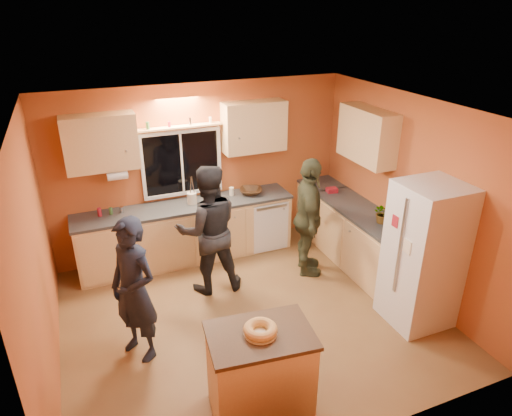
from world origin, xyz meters
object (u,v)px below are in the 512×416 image
person_left (134,291)px  person_right (308,218)px  refrigerator (424,256)px  person_center (208,230)px  island (260,372)px

person_left → person_right: size_ratio=0.96×
refrigerator → person_center: refrigerator is taller
person_right → island: bearing=163.7°
island → person_left: bearing=133.6°
island → person_right: person_right is taller
refrigerator → person_right: size_ratio=1.04×
person_center → person_right: bearing=-179.7°
person_center → person_right: (1.41, -0.14, -0.03)m
person_left → person_right: person_right is taller
person_right → person_center: bearing=105.9°
refrigerator → person_left: 3.34m
island → person_right: 2.62m
person_center → person_right: 1.42m
person_center → person_right: person_center is taller
island → person_center: person_center is taller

